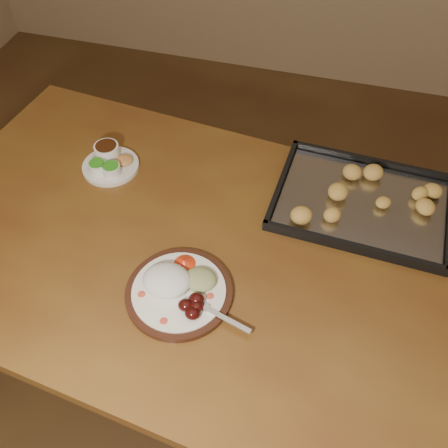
% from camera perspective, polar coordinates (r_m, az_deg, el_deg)
% --- Properties ---
extents(ground, '(4.00, 4.00, 0.00)m').
position_cam_1_polar(ground, '(1.90, -0.36, -16.86)').
color(ground, '#533D1C').
rests_on(ground, ground).
extents(dining_table, '(1.59, 1.07, 0.75)m').
position_cam_1_polar(dining_table, '(1.34, -3.05, -4.96)').
color(dining_table, brown).
rests_on(dining_table, ground).
extents(dinner_plate, '(0.31, 0.25, 0.06)m').
position_cam_1_polar(dinner_plate, '(1.17, -5.25, -7.26)').
color(dinner_plate, black).
rests_on(dinner_plate, dining_table).
extents(condiment_saucer, '(0.16, 0.16, 0.05)m').
position_cam_1_polar(condiment_saucer, '(1.48, -13.01, 6.95)').
color(condiment_saucer, silver).
rests_on(condiment_saucer, dining_table).
extents(baking_tray, '(0.48, 0.37, 0.05)m').
position_cam_1_polar(baking_tray, '(1.39, 15.55, 2.45)').
color(baking_tray, black).
rests_on(baking_tray, dining_table).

